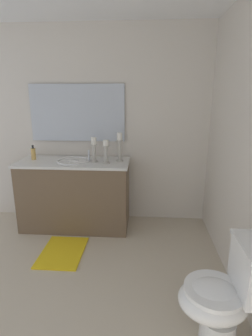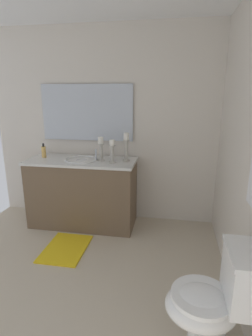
{
  "view_description": "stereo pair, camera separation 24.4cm",
  "coord_description": "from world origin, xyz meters",
  "px_view_note": "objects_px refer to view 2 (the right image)",
  "views": [
    {
      "loc": [
        1.85,
        0.66,
        1.64
      ],
      "look_at": [
        -0.49,
        0.49,
        0.98
      ],
      "focal_mm": 28.47,
      "sensor_mm": 36.0,
      "label": 1
    },
    {
      "loc": [
        1.82,
        0.9,
        1.64
      ],
      "look_at": [
        -0.49,
        0.49,
        0.98
      ],
      "focal_mm": 28.47,
      "sensor_mm": 36.0,
      "label": 2
    }
  ],
  "objects_px": {
    "sink_basin": "(82,163)",
    "candle_holder_short": "(112,151)",
    "soap_bottle": "(44,152)",
    "candle_holder_mid": "(101,148)",
    "vanity_cabinet": "(83,192)",
    "bath_mat": "(66,248)",
    "mirror": "(87,113)",
    "toilet": "(212,302)",
    "candle_holder_tall": "(126,146)"
  },
  "relations": [
    {
      "from": "candle_holder_mid",
      "to": "soap_bottle",
      "type": "xyz_separation_m",
      "value": [
        -0.06,
        -0.77,
        -0.08
      ]
    },
    {
      "from": "sink_basin",
      "to": "mirror",
      "type": "bearing_deg",
      "value": -179.8
    },
    {
      "from": "vanity_cabinet",
      "to": "candle_holder_mid",
      "type": "height_order",
      "value": "candle_holder_mid"
    },
    {
      "from": "candle_holder_tall",
      "to": "candle_holder_mid",
      "type": "relative_size",
      "value": 1.16
    },
    {
      "from": "mirror",
      "to": "candle_holder_tall",
      "type": "height_order",
      "value": "mirror"
    },
    {
      "from": "mirror",
      "to": "bath_mat",
      "type": "distance_m",
      "value": 1.67
    },
    {
      "from": "candle_holder_short",
      "to": "bath_mat",
      "type": "height_order",
      "value": "candle_holder_short"
    },
    {
      "from": "vanity_cabinet",
      "to": "bath_mat",
      "type": "bearing_deg",
      "value": 0.0
    },
    {
      "from": "vanity_cabinet",
      "to": "bath_mat",
      "type": "height_order",
      "value": "vanity_cabinet"
    },
    {
      "from": "sink_basin",
      "to": "toilet",
      "type": "height_order",
      "value": "sink_basin"
    },
    {
      "from": "candle_holder_tall",
      "to": "bath_mat",
      "type": "height_order",
      "value": "candle_holder_tall"
    },
    {
      "from": "soap_bottle",
      "to": "toilet",
      "type": "distance_m",
      "value": 2.56
    },
    {
      "from": "candle_holder_short",
      "to": "soap_bottle",
      "type": "bearing_deg",
      "value": -97.13
    },
    {
      "from": "soap_bottle",
      "to": "toilet",
      "type": "relative_size",
      "value": 0.24
    },
    {
      "from": "soap_bottle",
      "to": "bath_mat",
      "type": "bearing_deg",
      "value": 37.41
    },
    {
      "from": "sink_basin",
      "to": "candle_holder_short",
      "type": "relative_size",
      "value": 1.47
    },
    {
      "from": "candle_holder_short",
      "to": "bath_mat",
      "type": "bearing_deg",
      "value": -36.33
    },
    {
      "from": "candle_holder_short",
      "to": "toilet",
      "type": "distance_m",
      "value": 1.9
    },
    {
      "from": "mirror",
      "to": "candle_holder_tall",
      "type": "bearing_deg",
      "value": 66.95
    },
    {
      "from": "candle_holder_tall",
      "to": "toilet",
      "type": "distance_m",
      "value": 1.93
    },
    {
      "from": "candle_holder_short",
      "to": "candle_holder_mid",
      "type": "relative_size",
      "value": 0.93
    },
    {
      "from": "candle_holder_short",
      "to": "soap_bottle",
      "type": "xyz_separation_m",
      "value": [
        -0.11,
        -0.92,
        -0.07
      ]
    },
    {
      "from": "vanity_cabinet",
      "to": "candle_holder_short",
      "type": "xyz_separation_m",
      "value": [
        0.07,
        0.41,
        0.57
      ]
    },
    {
      "from": "candle_holder_short",
      "to": "soap_bottle",
      "type": "distance_m",
      "value": 0.93
    },
    {
      "from": "sink_basin",
      "to": "mirror",
      "type": "relative_size",
      "value": 0.34
    },
    {
      "from": "candle_holder_tall",
      "to": "mirror",
      "type": "bearing_deg",
      "value": -113.05
    },
    {
      "from": "mirror",
      "to": "candle_holder_short",
      "type": "relative_size",
      "value": 4.36
    },
    {
      "from": "sink_basin",
      "to": "candle_holder_mid",
      "type": "height_order",
      "value": "candle_holder_mid"
    },
    {
      "from": "candle_holder_short",
      "to": "sink_basin",
      "type": "bearing_deg",
      "value": -99.83
    },
    {
      "from": "candle_holder_tall",
      "to": "candle_holder_mid",
      "type": "distance_m",
      "value": 0.3
    },
    {
      "from": "candle_holder_short",
      "to": "candle_holder_mid",
      "type": "distance_m",
      "value": 0.16
    },
    {
      "from": "candle_holder_mid",
      "to": "bath_mat",
      "type": "xyz_separation_m",
      "value": [
        0.61,
        -0.26,
        -1.0
      ]
    },
    {
      "from": "mirror",
      "to": "bath_mat",
      "type": "height_order",
      "value": "mirror"
    },
    {
      "from": "sink_basin",
      "to": "candle_holder_tall",
      "type": "distance_m",
      "value": 0.6
    },
    {
      "from": "mirror",
      "to": "toilet",
      "type": "xyz_separation_m",
      "value": [
        1.85,
        1.39,
        -1.04
      ]
    },
    {
      "from": "sink_basin",
      "to": "bath_mat",
      "type": "relative_size",
      "value": 0.67
    },
    {
      "from": "bath_mat",
      "to": "mirror",
      "type": "bearing_deg",
      "value": -180.0
    },
    {
      "from": "vanity_cabinet",
      "to": "candle_holder_short",
      "type": "distance_m",
      "value": 0.7
    },
    {
      "from": "bath_mat",
      "to": "candle_holder_mid",
      "type": "bearing_deg",
      "value": 157.35
    },
    {
      "from": "mirror",
      "to": "candle_holder_mid",
      "type": "bearing_deg",
      "value": 41.42
    },
    {
      "from": "vanity_cabinet",
      "to": "bath_mat",
      "type": "distance_m",
      "value": 0.75
    },
    {
      "from": "vanity_cabinet",
      "to": "candle_holder_tall",
      "type": "bearing_deg",
      "value": 94.52
    },
    {
      "from": "candle_holder_tall",
      "to": "bath_mat",
      "type": "bearing_deg",
      "value": -39.68
    },
    {
      "from": "mirror",
      "to": "soap_bottle",
      "type": "distance_m",
      "value": 0.74
    },
    {
      "from": "vanity_cabinet",
      "to": "candle_holder_short",
      "type": "bearing_deg",
      "value": 80.2
    },
    {
      "from": "candle_holder_tall",
      "to": "candle_holder_short",
      "type": "height_order",
      "value": "candle_holder_tall"
    },
    {
      "from": "candle_holder_short",
      "to": "soap_bottle",
      "type": "height_order",
      "value": "candle_holder_short"
    },
    {
      "from": "soap_bottle",
      "to": "candle_holder_mid",
      "type": "bearing_deg",
      "value": 85.9
    },
    {
      "from": "candle_holder_mid",
      "to": "bath_mat",
      "type": "bearing_deg",
      "value": -22.65
    },
    {
      "from": "candle_holder_short",
      "to": "bath_mat",
      "type": "xyz_separation_m",
      "value": [
        0.55,
        -0.41,
        -0.99
      ]
    }
  ]
}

